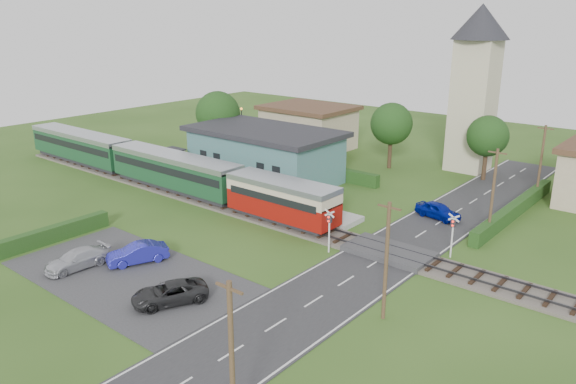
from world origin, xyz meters
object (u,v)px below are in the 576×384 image
Objects in this scene: station_building at (265,153)px; pedestrian_near at (290,198)px; train at (154,165)px; car_park_blue at (138,253)px; crossing_signal_far at (453,229)px; car_park_silver at (77,259)px; car_on_road at (438,210)px; crossing_signal_near at (329,225)px; church_tower at (476,76)px; equipment_hut at (172,161)px; car_park_dark at (170,293)px; pedestrian_far at (179,168)px; house_west at (308,127)px.

station_building reaches higher than pedestrian_near.
car_park_blue is (14.10, -12.39, -1.42)m from train.
crossing_signal_far is 25.98m from car_park_silver.
train is at bearing 119.76° from car_on_road.
church_tower is at bearing 92.82° from crossing_signal_near.
crossing_signal_near and crossing_signal_far have the same top height.
car_on_road is (27.40, 6.02, -1.02)m from equipment_hut.
crossing_signal_far is (23.60, -6.60, -0.55)m from station_building.
car_park_blue reaches higher than car_park_dark.
crossing_signal_far is at bearing -1.46° from equipment_hut.
car_park_blue is (15.29, -15.59, -0.99)m from equipment_hut.
train reaches higher than equipment_hut.
equipment_hut is 9.92m from station_building.
car_on_road is at bearing 12.40° from equipment_hut.
crossing_signal_far is 0.79× the size of car_park_blue.
train is 25.23× the size of pedestrian_far.
car_park_silver is (-11.55, -13.13, -1.43)m from crossing_signal_near.
church_tower reaches higher than car_on_road.
car_park_silver is 2.56× the size of pedestrian_far.
car_park_blue is at bearing -173.32° from car_park_dark.
station_building is at bearing 106.34° from car_park_silver.
church_tower is at bearing 114.36° from car_park_dark.
car_park_blue is 20.32m from pedestrian_far.
house_west is at bearing 85.52° from train.
car_park_blue is at bearing -118.14° from pedestrian_far.
crossing_signal_near is 0.73× the size of car_park_dark.
car_park_blue is at bearing -41.31° from train.
train is at bearing 174.08° from crossing_signal_near.
crossing_signal_far is at bearing 168.84° from pedestrian_near.
church_tower is 32.75m from pedestrian_far.
pedestrian_far is (-25.66, -6.48, 0.58)m from car_on_road.
car_park_blue is 2.36× the size of pedestrian_near.
station_building is at bearing -25.04° from pedestrian_far.
equipment_hut is 25.04m from crossing_signal_near.
train is 15.87m from pedestrian_near.
crossing_signal_far is 29.87m from pedestrian_far.
car_park_dark is at bearing -111.31° from pedestrian_far.
church_tower is 19.78m from car_on_road.
car_on_road is (26.20, 9.22, -1.45)m from train.
car_on_road is (-4.20, 6.83, -1.42)m from crossing_signal_far.
car_on_road is at bearing 0.68° from station_building.
train is 10.43× the size of car_park_blue.
car_on_road is at bearing -55.82° from pedestrian_far.
equipment_hut is 20.05m from house_west.
pedestrian_far is at bearing 179.32° from crossing_signal_far.
pedestrian_far is at bearing -14.61° from equipment_hut.
car_on_road is 26.47m from pedestrian_far.
car_park_silver is at bearing -53.14° from train.
house_west is at bearing 132.67° from car_park_blue.
car_park_blue is (7.29, -21.38, -1.93)m from station_building.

